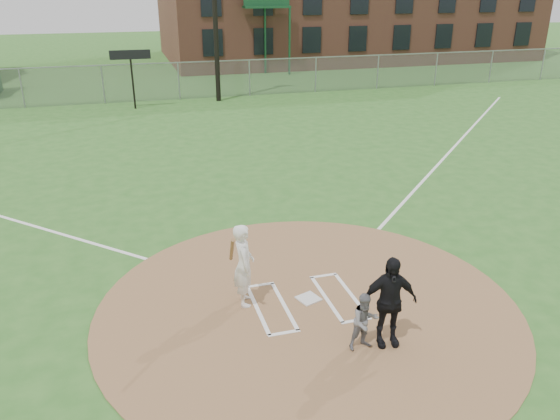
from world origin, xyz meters
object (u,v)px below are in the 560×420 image
object	(u,v)px
catcher	(365,322)
umpire	(389,302)
home_plate	(308,299)
batter_at_plate	(244,265)

from	to	relation	value
catcher	umpire	size ratio (longest dim) A/B	0.63
home_plate	batter_at_plate	bearing A→B (deg)	169.40
catcher	home_plate	bearing A→B (deg)	98.25
home_plate	umpire	size ratio (longest dim) A/B	0.24
home_plate	catcher	xyz separation A→B (m)	(0.41, -1.78, 0.52)
catcher	batter_at_plate	size ratio (longest dim) A/B	0.60
umpire	batter_at_plate	size ratio (longest dim) A/B	0.96
home_plate	batter_at_plate	size ratio (longest dim) A/B	0.23
home_plate	catcher	bearing A→B (deg)	-76.95
catcher	batter_at_plate	distance (m)	2.65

